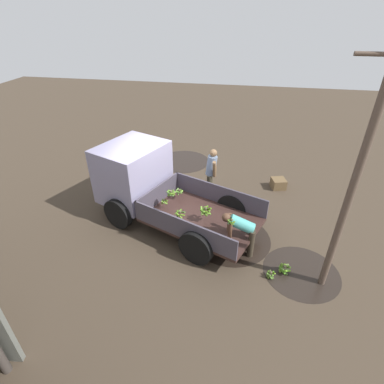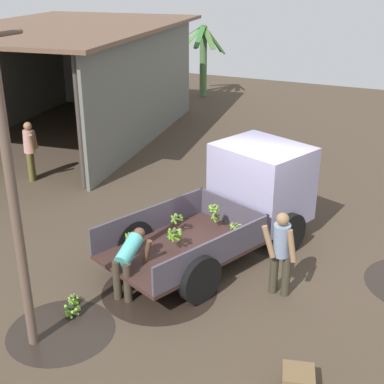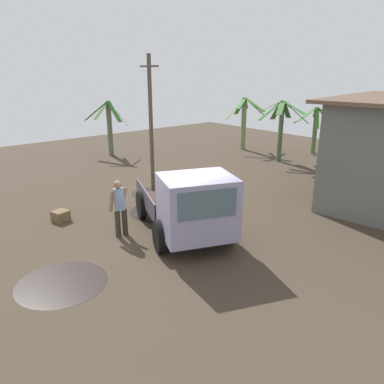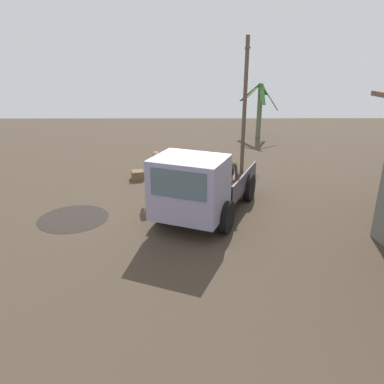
{
  "view_description": "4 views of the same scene",
  "coord_description": "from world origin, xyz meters",
  "px_view_note": "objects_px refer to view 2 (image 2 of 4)",
  "views": [
    {
      "loc": [
        -2.3,
        7.42,
        5.46
      ],
      "look_at": [
        -1.1,
        0.94,
        1.36
      ],
      "focal_mm": 28.0,
      "sensor_mm": 36.0,
      "label": 1
    },
    {
      "loc": [
        -9.73,
        -3.16,
        5.7
      ],
      "look_at": [
        -0.69,
        1.01,
        1.45
      ],
      "focal_mm": 50.0,
      "sensor_mm": 36.0,
      "label": 2
    },
    {
      "loc": [
        7.87,
        -6.1,
        4.78
      ],
      "look_at": [
        -0.97,
        1.38,
        0.94
      ],
      "focal_mm": 35.0,
      "sensor_mm": 36.0,
      "label": 3
    },
    {
      "loc": [
        10.39,
        0.04,
        4.74
      ],
      "look_at": [
        0.24,
        0.09,
        0.91
      ],
      "focal_mm": 35.0,
      "sensor_mm": 36.0,
      "label": 4
    }
  ],
  "objects_px": {
    "person_worker_loading": "(129,259)",
    "person_bystander_near_shed": "(30,148)",
    "wooden_crate_0": "(298,381)",
    "banana_bunch_on_ground_0": "(73,299)",
    "person_foreground_visitor": "(281,250)",
    "banana_bunch_on_ground_1": "(72,310)",
    "utility_pole": "(12,187)",
    "cargo_truck": "(248,194)"
  },
  "relations": [
    {
      "from": "cargo_truck",
      "to": "banana_bunch_on_ground_0",
      "type": "height_order",
      "value": "cargo_truck"
    },
    {
      "from": "person_worker_loading",
      "to": "wooden_crate_0",
      "type": "bearing_deg",
      "value": -108.97
    },
    {
      "from": "person_worker_loading",
      "to": "banana_bunch_on_ground_0",
      "type": "xyz_separation_m",
      "value": [
        -0.75,
        0.75,
        -0.63
      ]
    },
    {
      "from": "banana_bunch_on_ground_0",
      "to": "banana_bunch_on_ground_1",
      "type": "bearing_deg",
      "value": -147.73
    },
    {
      "from": "person_worker_loading",
      "to": "person_bystander_near_shed",
      "type": "relative_size",
      "value": 0.69
    },
    {
      "from": "banana_bunch_on_ground_0",
      "to": "wooden_crate_0",
      "type": "distance_m",
      "value": 4.27
    },
    {
      "from": "person_foreground_visitor",
      "to": "banana_bunch_on_ground_1",
      "type": "xyz_separation_m",
      "value": [
        -2.18,
        3.09,
        -0.81
      ]
    },
    {
      "from": "utility_pole",
      "to": "person_worker_loading",
      "type": "xyz_separation_m",
      "value": [
        1.92,
        -0.7,
        -2.02
      ]
    },
    {
      "from": "person_bystander_near_shed",
      "to": "banana_bunch_on_ground_0",
      "type": "distance_m",
      "value": 6.63
    },
    {
      "from": "person_foreground_visitor",
      "to": "wooden_crate_0",
      "type": "height_order",
      "value": "person_foreground_visitor"
    },
    {
      "from": "banana_bunch_on_ground_0",
      "to": "person_foreground_visitor",
      "type": "bearing_deg",
      "value": -60.58
    },
    {
      "from": "utility_pole",
      "to": "wooden_crate_0",
      "type": "relative_size",
      "value": 11.55
    },
    {
      "from": "person_foreground_visitor",
      "to": "person_bystander_near_shed",
      "type": "xyz_separation_m",
      "value": [
        2.7,
        8.04,
        -0.0
      ]
    },
    {
      "from": "person_bystander_near_shed",
      "to": "banana_bunch_on_ground_1",
      "type": "height_order",
      "value": "person_bystander_near_shed"
    },
    {
      "from": "banana_bunch_on_ground_1",
      "to": "wooden_crate_0",
      "type": "distance_m",
      "value": 4.04
    },
    {
      "from": "person_foreground_visitor",
      "to": "person_bystander_near_shed",
      "type": "bearing_deg",
      "value": -107.42
    },
    {
      "from": "banana_bunch_on_ground_1",
      "to": "person_worker_loading",
      "type": "bearing_deg",
      "value": -26.69
    },
    {
      "from": "banana_bunch_on_ground_0",
      "to": "banana_bunch_on_ground_1",
      "type": "xyz_separation_m",
      "value": [
        -0.33,
        -0.21,
        0.04
      ]
    },
    {
      "from": "banana_bunch_on_ground_1",
      "to": "wooden_crate_0",
      "type": "relative_size",
      "value": 0.68
    },
    {
      "from": "cargo_truck",
      "to": "wooden_crate_0",
      "type": "distance_m",
      "value": 4.75
    },
    {
      "from": "person_foreground_visitor",
      "to": "person_worker_loading",
      "type": "bearing_deg",
      "value": -65.4
    },
    {
      "from": "utility_pole",
      "to": "person_worker_loading",
      "type": "bearing_deg",
      "value": -19.97
    },
    {
      "from": "person_worker_loading",
      "to": "person_bystander_near_shed",
      "type": "height_order",
      "value": "person_bystander_near_shed"
    },
    {
      "from": "banana_bunch_on_ground_1",
      "to": "banana_bunch_on_ground_0",
      "type": "bearing_deg",
      "value": 32.27
    },
    {
      "from": "utility_pole",
      "to": "banana_bunch_on_ground_1",
      "type": "height_order",
      "value": "utility_pole"
    },
    {
      "from": "cargo_truck",
      "to": "person_foreground_visitor",
      "type": "xyz_separation_m",
      "value": [
        -1.82,
        -1.26,
        -0.17
      ]
    },
    {
      "from": "person_worker_loading",
      "to": "wooden_crate_0",
      "type": "distance_m",
      "value": 3.73
    },
    {
      "from": "cargo_truck",
      "to": "person_worker_loading",
      "type": "xyz_separation_m",
      "value": [
        -2.92,
        1.28,
        -0.39
      ]
    },
    {
      "from": "utility_pole",
      "to": "person_worker_loading",
      "type": "distance_m",
      "value": 2.87
    },
    {
      "from": "person_worker_loading",
      "to": "banana_bunch_on_ground_1",
      "type": "xyz_separation_m",
      "value": [
        -1.08,
        0.54,
        -0.59
      ]
    },
    {
      "from": "person_bystander_near_shed",
      "to": "wooden_crate_0",
      "type": "xyz_separation_m",
      "value": [
        -4.97,
        -8.99,
        -0.77
      ]
    },
    {
      "from": "utility_pole",
      "to": "person_worker_loading",
      "type": "relative_size",
      "value": 4.55
    },
    {
      "from": "cargo_truck",
      "to": "banana_bunch_on_ground_1",
      "type": "height_order",
      "value": "cargo_truck"
    },
    {
      "from": "person_foreground_visitor",
      "to": "wooden_crate_0",
      "type": "relative_size",
      "value": 3.7
    },
    {
      "from": "cargo_truck",
      "to": "person_worker_loading",
      "type": "relative_size",
      "value": 4.33
    },
    {
      "from": "person_bystander_near_shed",
      "to": "banana_bunch_on_ground_1",
      "type": "relative_size",
      "value": 5.43
    },
    {
      "from": "wooden_crate_0",
      "to": "person_foreground_visitor",
      "type": "bearing_deg",
      "value": 22.79
    },
    {
      "from": "banana_bunch_on_ground_1",
      "to": "cargo_truck",
      "type": "bearing_deg",
      "value": -24.51
    },
    {
      "from": "person_worker_loading",
      "to": "person_foreground_visitor",
      "type": "bearing_deg",
      "value": -67.09
    },
    {
      "from": "person_worker_loading",
      "to": "wooden_crate_0",
      "type": "relative_size",
      "value": 2.54
    },
    {
      "from": "person_worker_loading",
      "to": "banana_bunch_on_ground_1",
      "type": "distance_m",
      "value": 1.34
    },
    {
      "from": "wooden_crate_0",
      "to": "cargo_truck",
      "type": "bearing_deg",
      "value": 28.47
    }
  ]
}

